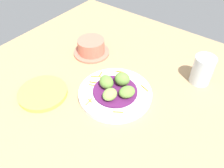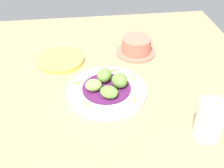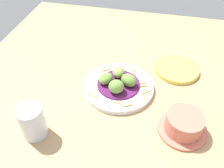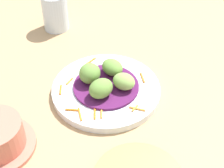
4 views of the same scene
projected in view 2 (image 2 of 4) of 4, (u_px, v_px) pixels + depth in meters
table_surface at (96, 97)px, 82.08cm from camera, size 110.00×110.00×2.00cm
main_plate at (107, 92)px, 80.89cm from camera, size 23.78×23.78×1.65cm
cabbage_bed at (107, 89)px, 80.20cm from camera, size 14.37×14.37×0.61cm
carrot_garnish at (107, 81)px, 83.43cm from camera, size 19.63×19.74×0.40cm
guac_scoop_left at (94, 85)px, 78.37cm from camera, size 4.53×5.31×3.46cm
guac_scoop_center at (109, 92)px, 76.03cm from camera, size 6.07×6.52×3.37cm
guac_scoop_right at (120, 81)px, 79.26cm from camera, size 5.76×5.50×4.34cm
guac_scoop_back at (104, 75)px, 81.75cm from camera, size 6.75×6.29×3.95cm
side_plate_small at (61, 60)px, 94.89cm from camera, size 15.98×15.98×1.44cm
terracotta_bowl at (136, 46)px, 97.99cm from camera, size 14.09×14.09×6.14cm
water_glass at (210, 120)px, 65.94cm from camera, size 6.89×6.89×10.06cm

